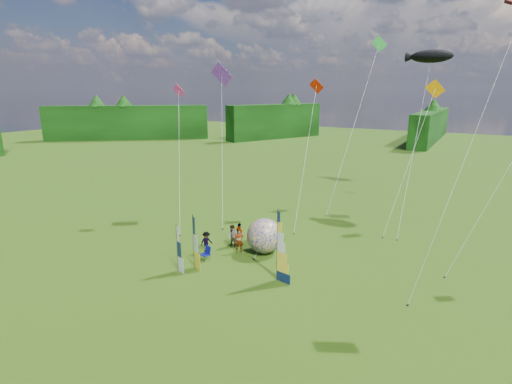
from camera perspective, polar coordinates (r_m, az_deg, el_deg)
The scene contains 19 objects.
ground at distance 25.44m, azimuth -2.63°, elevation -14.38°, with size 220.00×220.00×0.00m, color #304D09.
treeline_ring at distance 23.77m, azimuth -2.74°, elevation -5.90°, with size 210.00×210.00×8.00m, color #155410, non-canonical shape.
feather_banner_main at distance 26.18m, azimuth 3.03°, elevation -7.76°, with size 1.29×0.10×4.74m, color #0F2146, non-canonical shape.
side_banner_left at distance 28.45m, azimuth -8.90°, elevation -7.10°, with size 1.04×0.10×3.78m, color yellow, non-canonical shape.
side_banner_far at distance 28.22m, azimuth -11.17°, elevation -7.92°, with size 0.98×0.10×3.30m, color white, non-canonical shape.
bol_inflatable at distance 30.79m, azimuth 1.20°, elevation -6.29°, with size 2.71×2.71×2.71m, color #070E89.
spectator_a at distance 30.98m, azimuth -2.42°, elevation -6.99°, with size 0.69×0.45×1.88m, color #66594C.
spectator_b at distance 32.04m, azimuth -3.35°, elevation -6.32°, with size 0.88×0.43×1.82m, color #66594C.
spectator_c at distance 31.26m, azimuth -7.10°, elevation -7.10°, with size 1.08×0.40×1.67m, color #66594C.
spectator_d at distance 32.74m, azimuth -2.38°, elevation -5.93°, with size 1.01×0.41×1.72m, color #66594C.
camp_chair at distance 29.92m, azimuth -7.27°, elevation -8.72°, with size 0.62×0.62×1.08m, color #070C5E, non-canonical shape.
kite_whale at distance 39.75m, azimuth 21.99°, elevation 8.29°, with size 4.19×16.17×17.40m, color black, non-canonical shape.
kite_rainbow_delta at distance 37.99m, azimuth -4.89°, elevation 7.76°, with size 8.01×10.13×15.72m, color #DD1542, non-canonical shape.
kite_parafoil at distance 25.57m, azimuth 27.99°, elevation 6.49°, with size 7.70×9.66×18.92m, color #A6130B, non-canonical shape.
small_kite_red at distance 37.62m, azimuth 7.17°, elevation 6.19°, with size 4.32×11.10×13.84m, color red, non-canonical shape.
small_kite_orange at distance 37.61m, azimuth 21.21°, elevation 5.25°, with size 4.90×10.44×13.74m, color orange, non-canonical shape.
small_kite_yellow at distance 30.68m, azimuth 31.36°, elevation 1.52°, with size 6.63×7.14×13.02m, color #F3F533, non-canonical shape.
small_kite_pink at distance 36.64m, azimuth -10.94°, elevation 5.35°, with size 5.97×7.32×13.25m, color #DC2D79, non-canonical shape.
small_kite_green at distance 43.54m, azimuth 13.88°, elevation 10.12°, with size 4.26×13.70×18.55m, color green, non-canonical shape.
Camera 1 is at (12.09, -18.72, 12.27)m, focal length 28.00 mm.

